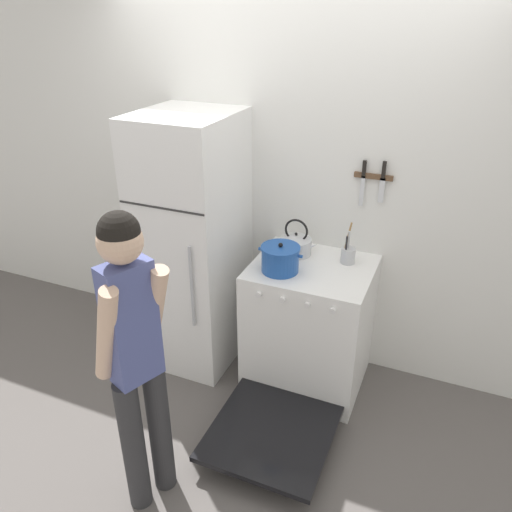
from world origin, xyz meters
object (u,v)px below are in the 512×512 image
at_px(stove_range, 307,328).
at_px(tea_kettle, 296,244).
at_px(dutch_oven_pot, 280,259).
at_px(person, 135,354).
at_px(utensil_jar, 348,254).
at_px(refrigerator, 193,244).

height_order(stove_range, tea_kettle, tea_kettle).
bearing_deg(stove_range, dutch_oven_pot, -151.30).
height_order(dutch_oven_pot, person, person).
xyz_separation_m(tea_kettle, person, (-0.32, -1.35, -0.03)).
xyz_separation_m(stove_range, utensil_jar, (0.19, 0.18, 0.51)).
xyz_separation_m(refrigerator, dutch_oven_pot, (0.69, -0.12, 0.08)).
height_order(stove_range, utensil_jar, utensil_jar).
distance_m(stove_range, person, 1.37).
bearing_deg(utensil_jar, dutch_oven_pot, -143.20).
height_order(dutch_oven_pot, tea_kettle, tea_kettle).
bearing_deg(stove_range, tea_kettle, 132.96).
bearing_deg(utensil_jar, tea_kettle, -178.96).
distance_m(dutch_oven_pot, tea_kettle, 0.26).
distance_m(refrigerator, tea_kettle, 0.72).
distance_m(refrigerator, stove_range, 0.97).
height_order(refrigerator, tea_kettle, refrigerator).
bearing_deg(utensil_jar, stove_range, -137.10).
xyz_separation_m(refrigerator, person, (0.38, -1.20, 0.04)).
relative_size(refrigerator, dutch_oven_pot, 6.27).
xyz_separation_m(stove_range, dutch_oven_pot, (-0.17, -0.09, 0.53)).
xyz_separation_m(refrigerator, stove_range, (0.86, -0.02, -0.45)).
bearing_deg(dutch_oven_pot, person, -105.90).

